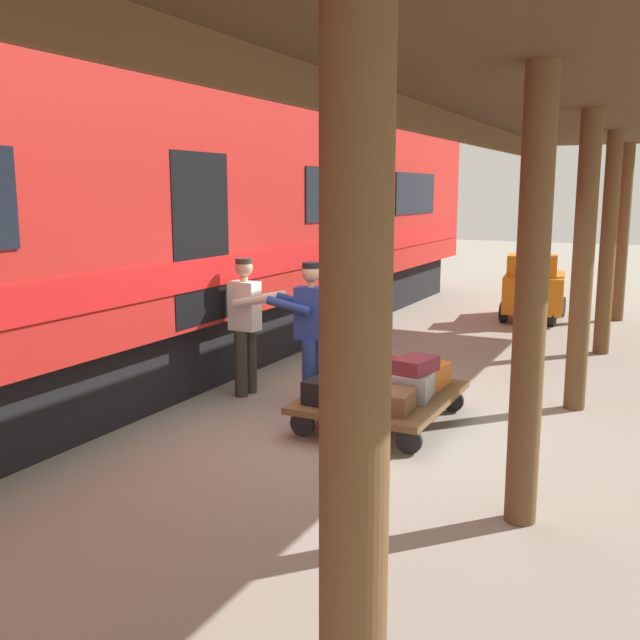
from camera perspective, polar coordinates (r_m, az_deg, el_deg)
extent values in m
plane|color=gray|center=(7.93, 4.41, -8.33)|extent=(60.00, 60.00, 0.00)
cylinder|color=brown|center=(15.17, 22.76, 6.32)|extent=(0.24, 0.24, 3.40)
cylinder|color=brown|center=(11.93, 21.76, 5.55)|extent=(0.24, 0.24, 3.40)
cylinder|color=brown|center=(8.71, 20.02, 4.21)|extent=(0.24, 0.24, 3.40)
cylinder|color=brown|center=(5.51, 16.28, 1.29)|extent=(0.24, 0.24, 3.40)
cylinder|color=brown|center=(2.45, 2.74, -9.19)|extent=(0.24, 0.24, 3.40)
cube|color=#432E1A|center=(7.12, 19.42, 17.43)|extent=(3.20, 17.04, 0.16)
cube|color=brown|center=(7.46, 6.94, 15.78)|extent=(0.08, 17.04, 0.30)
cube|color=#B21E19|center=(9.53, -16.84, 8.77)|extent=(3.00, 21.99, 2.90)
cube|color=black|center=(9.75, -16.27, -2.45)|extent=(2.55, 20.89, 0.90)
cube|color=#99999E|center=(9.63, -17.33, 18.02)|extent=(2.76, 21.55, 0.20)
cube|color=red|center=(8.63, -9.17, 3.64)|extent=(0.03, 21.55, 0.36)
cube|color=black|center=(15.51, 7.57, 9.86)|extent=(0.02, 2.42, 0.84)
cube|color=black|center=(11.93, 1.56, 9.87)|extent=(0.02, 2.42, 0.84)
cube|color=black|center=(8.63, -9.57, 6.30)|extent=(0.12, 1.10, 2.00)
cube|color=brown|center=(7.94, 4.87, -6.04)|extent=(1.45, 1.89, 0.07)
cylinder|color=black|center=(7.13, 7.03, -9.40)|extent=(0.27, 0.05, 0.27)
cylinder|color=black|center=(7.56, -1.40, -8.17)|extent=(0.27, 0.05, 0.27)
cylinder|color=black|center=(8.50, 10.39, -6.25)|extent=(0.27, 0.05, 0.27)
cylinder|color=black|center=(8.87, 3.12, -5.41)|extent=(0.27, 0.05, 0.27)
cube|color=#AD231E|center=(8.48, 4.10, -3.88)|extent=(0.54, 0.60, 0.24)
cube|color=#9EA0A5|center=(7.79, 7.14, -5.11)|extent=(0.48, 0.54, 0.27)
cube|color=gold|center=(8.02, 2.70, -4.83)|extent=(0.50, 0.53, 0.20)
cube|color=#CC6B23|center=(8.27, 8.32, -4.28)|extent=(0.47, 0.52, 0.26)
cube|color=black|center=(7.56, 1.14, -5.60)|extent=(0.54, 0.56, 0.24)
cube|color=brown|center=(7.33, 5.80, -6.35)|extent=(0.40, 0.51, 0.20)
cube|color=maroon|center=(7.76, 7.53, -3.53)|extent=(0.42, 0.55, 0.16)
cylinder|color=navy|center=(8.58, -0.47, -4.02)|extent=(0.16, 0.16, 0.82)
cylinder|color=navy|center=(8.39, -0.89, -4.34)|extent=(0.16, 0.16, 0.82)
cube|color=navy|center=(8.34, -0.69, 0.56)|extent=(0.39, 0.27, 0.60)
cylinder|color=tan|center=(8.29, -0.69, 2.81)|extent=(0.09, 0.09, 0.06)
sphere|color=tan|center=(8.27, -0.70, 3.77)|extent=(0.22, 0.22, 0.22)
cylinder|color=black|center=(8.26, -0.70, 4.34)|extent=(0.21, 0.21, 0.06)
cylinder|color=navy|center=(8.54, -1.77, 1.46)|extent=(0.54, 0.18, 0.21)
cylinder|color=navy|center=(8.24, -2.49, 1.14)|extent=(0.54, 0.18, 0.21)
cylinder|color=#332D28|center=(8.96, -6.25, -3.46)|extent=(0.16, 0.16, 0.82)
cylinder|color=#332D28|center=(9.12, -5.52, -3.21)|extent=(0.16, 0.16, 0.82)
cube|color=silver|center=(8.90, -5.97, 1.12)|extent=(0.37, 0.24, 0.60)
cylinder|color=tan|center=(8.86, -6.01, 3.23)|extent=(0.09, 0.09, 0.06)
sphere|color=tan|center=(8.84, -6.02, 4.13)|extent=(0.22, 0.22, 0.22)
cylinder|color=#332D28|center=(8.83, -6.03, 4.66)|extent=(0.21, 0.21, 0.06)
cylinder|color=silver|center=(8.63, -5.40, 1.52)|extent=(0.53, 0.13, 0.21)
cylinder|color=silver|center=(8.89, -4.22, 1.79)|extent=(0.53, 0.13, 0.21)
cube|color=orange|center=(14.83, 16.54, 2.14)|extent=(1.30, 1.82, 0.70)
cube|color=orange|center=(14.43, 16.40, 3.94)|extent=(0.98, 0.80, 0.50)
cylinder|color=black|center=(14.22, 17.84, 0.32)|extent=(0.12, 0.40, 0.40)
cylinder|color=black|center=(14.38, 14.29, 0.60)|extent=(0.12, 0.40, 0.40)
cylinder|color=black|center=(15.40, 18.50, 1.01)|extent=(0.12, 0.40, 0.40)
cylinder|color=black|center=(15.54, 15.21, 1.26)|extent=(0.12, 0.40, 0.40)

